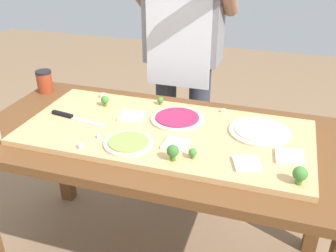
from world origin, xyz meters
TOP-DOWN VIEW (x-y plane):
  - prep_table at (0.00, 0.00)m, footprint 1.59×0.78m
  - cutting_board at (0.03, -0.00)m, footprint 1.22×0.56m
  - chefs_knife at (-0.41, -0.02)m, footprint 0.28×0.06m
  - pizza_whole_pesto_green at (-0.07, -0.16)m, footprint 0.20×0.20m
  - pizza_whole_cheese_artichoke at (0.41, 0.10)m, footprint 0.26×0.26m
  - pizza_whole_beet_magenta at (0.05, 0.10)m, footprint 0.24×0.24m
  - pizza_slice_near_left at (0.39, -0.16)m, footprint 0.12×0.12m
  - pizza_slice_near_right at (0.11, -0.11)m, footprint 0.10×0.10m
  - pizza_slice_center at (-0.15, 0.07)m, footprint 0.11×0.11m
  - pizza_slice_far_left at (0.54, -0.07)m, footprint 0.11×0.11m
  - broccoli_floret_front_right at (0.19, -0.18)m, footprint 0.03×0.03m
  - broccoli_floret_front_mid at (0.57, -0.22)m, footprint 0.05×0.05m
  - broccoli_floret_back_left at (-0.32, 0.14)m, footprint 0.04×0.04m
  - broccoli_floret_center_left at (0.13, -0.21)m, footprint 0.05×0.05m
  - broccoli_floret_front_left at (-0.07, 0.24)m, footprint 0.03×0.03m
  - cheese_crumble_a at (0.23, 0.24)m, footprint 0.02×0.02m
  - cheese_crumble_b at (-0.37, 0.23)m, footprint 0.02×0.02m
  - cheese_crumble_c at (-0.21, -0.15)m, footprint 0.02×0.02m
  - cheese_crumble_d at (-0.24, -0.24)m, footprint 0.03×0.03m
  - sauce_jar at (-0.73, 0.26)m, footprint 0.08×0.08m
  - cook_center at (-0.06, 0.59)m, footprint 0.54×0.39m

SIDE VIEW (x-z plane):
  - prep_table at x=0.00m, z-range 0.28..1.05m
  - cutting_board at x=0.03m, z-range 0.77..0.79m
  - pizza_slice_near_left at x=0.39m, z-range 0.79..0.81m
  - pizza_slice_near_right at x=0.11m, z-range 0.79..0.81m
  - pizza_slice_center at x=-0.15m, z-range 0.79..0.81m
  - pizza_slice_far_left at x=0.54m, z-range 0.79..0.81m
  - chefs_knife at x=-0.41m, z-range 0.79..0.81m
  - pizza_whole_pesto_green at x=-0.07m, z-range 0.79..0.81m
  - pizza_whole_cheese_artichoke at x=0.41m, z-range 0.79..0.81m
  - pizza_whole_beet_magenta at x=0.05m, z-range 0.79..0.81m
  - cheese_crumble_c at x=-0.21m, z-range 0.79..0.81m
  - cheese_crumble_a at x=0.23m, z-range 0.79..0.81m
  - cheese_crumble_d at x=-0.24m, z-range 0.79..0.81m
  - cheese_crumble_b at x=-0.37m, z-range 0.79..0.82m
  - broccoli_floret_front_left at x=-0.07m, z-range 0.80..0.84m
  - broccoli_floret_front_right at x=0.19m, z-range 0.80..0.84m
  - broccoli_floret_back_left at x=-0.32m, z-range 0.80..0.85m
  - sauce_jar at x=-0.73m, z-range 0.77..0.89m
  - broccoli_floret_center_left at x=0.13m, z-range 0.80..0.86m
  - broccoli_floret_front_mid at x=0.57m, z-range 0.80..0.86m
  - cook_center at x=-0.06m, z-range 0.16..1.83m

